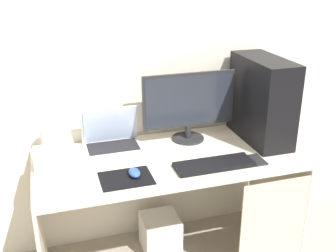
{
  "coord_description": "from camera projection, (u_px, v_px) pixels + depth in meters",
  "views": [
    {
      "loc": [
        -0.61,
        -1.96,
        1.74
      ],
      "look_at": [
        0.0,
        0.0,
        0.9
      ],
      "focal_mm": 43.93,
      "sensor_mm": 36.0,
      "label": 1
    }
  ],
  "objects": [
    {
      "name": "wall_back",
      "position": [
        150.0,
        40.0,
        2.39
      ],
      "size": [
        4.0,
        0.05,
        2.6
      ],
      "color": "beige",
      "rests_on": "ground_plane"
    },
    {
      "name": "desk",
      "position": [
        172.0,
        179.0,
        2.33
      ],
      "size": [
        1.46,
        0.66,
        0.72
      ],
      "color": "beige",
      "rests_on": "ground_plane"
    },
    {
      "name": "pc_tower",
      "position": [
        262.0,
        100.0,
        2.41
      ],
      "size": [
        0.21,
        0.48,
        0.5
      ],
      "primitive_type": "cube",
      "color": "black",
      "rests_on": "desk"
    },
    {
      "name": "monitor",
      "position": [
        189.0,
        105.0,
        2.4
      ],
      "size": [
        0.56,
        0.19,
        0.42
      ],
      "color": "#232326",
      "rests_on": "desk"
    },
    {
      "name": "laptop",
      "position": [
        112.0,
        140.0,
        2.36
      ],
      "size": [
        0.33,
        0.25,
        0.24
      ],
      "color": "silver",
      "rests_on": "desk"
    },
    {
      "name": "speaker",
      "position": [
        48.0,
        140.0,
        2.27
      ],
      "size": [
        0.08,
        0.08,
        0.16
      ],
      "primitive_type": "cylinder",
      "color": "white",
      "rests_on": "desk"
    },
    {
      "name": "projector",
      "position": [
        53.0,
        158.0,
        2.15
      ],
      "size": [
        0.2,
        0.14,
        0.1
      ],
      "primitive_type": "cube",
      "color": "silver",
      "rests_on": "desk"
    },
    {
      "name": "keyboard",
      "position": [
        214.0,
        165.0,
        2.16
      ],
      "size": [
        0.42,
        0.14,
        0.02
      ],
      "primitive_type": "cube",
      "color": "black",
      "rests_on": "desk"
    },
    {
      "name": "mousepad",
      "position": [
        126.0,
        178.0,
        2.04
      ],
      "size": [
        0.26,
        0.2,
        0.0
      ],
      "primitive_type": "cube",
      "color": "black",
      "rests_on": "desk"
    },
    {
      "name": "mouse_left",
      "position": [
        134.0,
        173.0,
        2.06
      ],
      "size": [
        0.06,
        0.1,
        0.03
      ],
      "primitive_type": "ellipsoid",
      "color": "#2D51B2",
      "rests_on": "mousepad"
    },
    {
      "name": "cell_phone",
      "position": [
        257.0,
        160.0,
        2.22
      ],
      "size": [
        0.07,
        0.13,
        0.01
      ],
      "primitive_type": "cube",
      "color": "#232326",
      "rests_on": "desk"
    },
    {
      "name": "subwoofer",
      "position": [
        160.0,
        233.0,
        2.62
      ],
      "size": [
        0.23,
        0.23,
        0.23
      ],
      "primitive_type": "cube",
      "color": "white",
      "rests_on": "ground_plane"
    }
  ]
}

